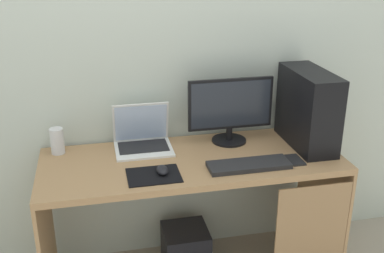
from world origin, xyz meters
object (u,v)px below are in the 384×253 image
(speaker, at_px, (57,141))
(cell_phone, at_px, (295,160))
(keyboard, at_px, (249,165))
(monitor, at_px, (230,110))
(laptop, at_px, (143,139))
(mouse_left, at_px, (162,170))
(pc_tower, at_px, (308,109))
(subwoofer, at_px, (186,248))

(speaker, height_order, cell_phone, speaker)
(speaker, xyz_separation_m, cell_phone, (1.21, -0.37, -0.07))
(speaker, height_order, keyboard, speaker)
(monitor, bearing_deg, keyboard, -89.38)
(keyboard, bearing_deg, cell_phone, 3.87)
(laptop, distance_m, speaker, 0.46)
(mouse_left, bearing_deg, monitor, 35.58)
(pc_tower, relative_size, keyboard, 1.10)
(keyboard, bearing_deg, monitor, 90.62)
(monitor, relative_size, laptop, 1.55)
(keyboard, height_order, subwoofer, keyboard)
(laptop, relative_size, mouse_left, 3.23)
(speaker, xyz_separation_m, mouse_left, (0.51, -0.36, -0.05))
(keyboard, distance_m, mouse_left, 0.44)
(pc_tower, distance_m, cell_phone, 0.32)
(monitor, distance_m, cell_phone, 0.45)
(keyboard, bearing_deg, mouse_left, 177.40)
(mouse_left, distance_m, subwoofer, 0.72)
(cell_phone, relative_size, subwoofer, 0.50)
(pc_tower, xyz_separation_m, mouse_left, (-0.84, -0.19, -0.19))
(mouse_left, bearing_deg, cell_phone, -0.20)
(laptop, relative_size, keyboard, 0.74)
(keyboard, relative_size, subwoofer, 1.61)
(pc_tower, bearing_deg, cell_phone, -126.70)
(monitor, xyz_separation_m, keyboard, (0.00, -0.33, -0.18))
(subwoofer, bearing_deg, cell_phone, -24.19)
(pc_tower, relative_size, speaker, 3.25)
(pc_tower, distance_m, monitor, 0.43)
(laptop, bearing_deg, pc_tower, -9.14)
(subwoofer, bearing_deg, speaker, 169.55)
(pc_tower, xyz_separation_m, speaker, (-1.36, 0.17, -0.14))
(laptop, relative_size, speaker, 2.19)
(pc_tower, height_order, monitor, pc_tower)
(subwoofer, bearing_deg, pc_tower, -4.03)
(pc_tower, height_order, keyboard, pc_tower)
(cell_phone, bearing_deg, speaker, 163.20)
(pc_tower, height_order, laptop, pc_tower)
(pc_tower, distance_m, subwoofer, 1.09)
(laptop, relative_size, cell_phone, 2.39)
(keyboard, height_order, mouse_left, mouse_left)
(cell_phone, bearing_deg, monitor, 129.84)
(laptop, bearing_deg, cell_phone, -24.10)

